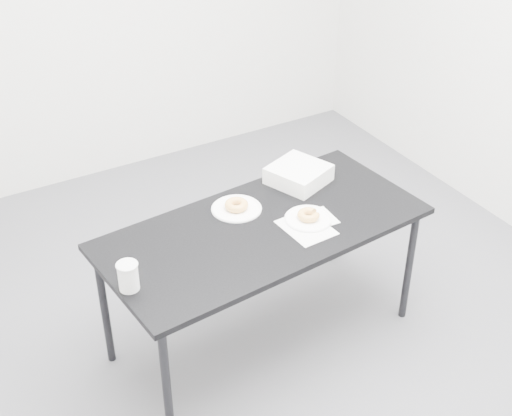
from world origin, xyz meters
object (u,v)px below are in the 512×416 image
scorecard (306,227)px  plate_far (237,209)px  plate_near (308,219)px  donut_far (236,205)px  coffee_cup (128,276)px  pen (306,215)px  donut_near (309,215)px  table (263,235)px  bakery_box (299,174)px

scorecard → plate_far: size_ratio=1.03×
plate_near → plate_far: plate_near is taller
donut_far → coffee_cup: coffee_cup is taller
pen → donut_near: (-0.01, -0.03, 0.02)m
pen → plate_far: bearing=94.1°
donut_near → plate_far: size_ratio=0.44×
donut_near → coffee_cup: 0.92m
scorecard → pen: (0.05, 0.09, 0.00)m
plate_far → coffee_cup: size_ratio=1.91×
scorecard → coffee_cup: bearing=176.7°
table → bakery_box: (0.36, 0.25, 0.10)m
donut_far → coffee_cup: bearing=-155.8°
table → bakery_box: 0.45m
donut_far → bakery_box: size_ratio=0.44×
table → donut_far: donut_far is taller
table → scorecard: (0.17, -0.11, 0.05)m
table → plate_far: plate_far is taller
scorecard → coffee_cup: 0.88m
donut_far → donut_near: bearing=-44.5°
pen → coffee_cup: coffee_cup is taller
donut_near → donut_far: (-0.25, 0.25, -0.00)m
plate_far → coffee_cup: (-0.67, -0.30, 0.06)m
donut_near → coffee_cup: (-0.92, -0.05, 0.04)m
plate_near → coffee_cup: (-0.92, -0.05, 0.06)m
pen → bakery_box: size_ratio=0.44×
donut_far → scorecard: bearing=-55.4°
coffee_cup → donut_near: bearing=3.3°
pen → bakery_box: (0.14, 0.28, 0.04)m
donut_far → bakery_box: bearing=9.7°
coffee_cup → plate_near: bearing=3.3°
table → plate_near: bearing=-21.9°
scorecard → plate_far: plate_far is taller
pen → donut_far: (-0.26, 0.21, 0.02)m
table → donut_near: size_ratio=15.00×
pen → table: bearing=126.0°
plate_near → coffee_cup: 0.92m
scorecard → pen: bearing=54.9°
scorecard → plate_far: bearing=121.2°
plate_near → donut_near: (0.00, 0.00, 0.02)m
scorecard → coffee_cup: coffee_cup is taller
table → scorecard: scorecard is taller
plate_far → donut_far: donut_far is taller
table → plate_far: bearing=97.2°
coffee_cup → bakery_box: coffee_cup is taller
donut_near → plate_near: bearing=0.0°
donut_near → plate_far: (-0.25, 0.25, -0.02)m
table → coffee_cup: 0.73m
plate_near → bakery_box: (0.15, 0.32, 0.04)m
coffee_cup → bakery_box: (1.07, 0.37, -0.02)m
donut_near → donut_far: bearing=135.5°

